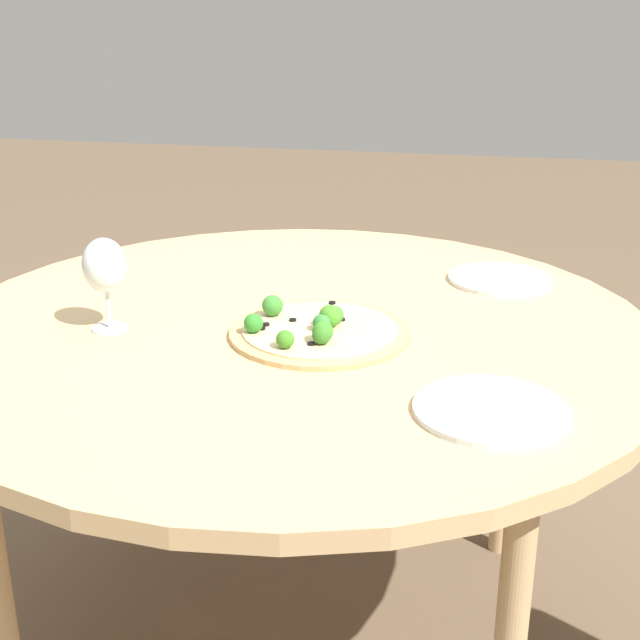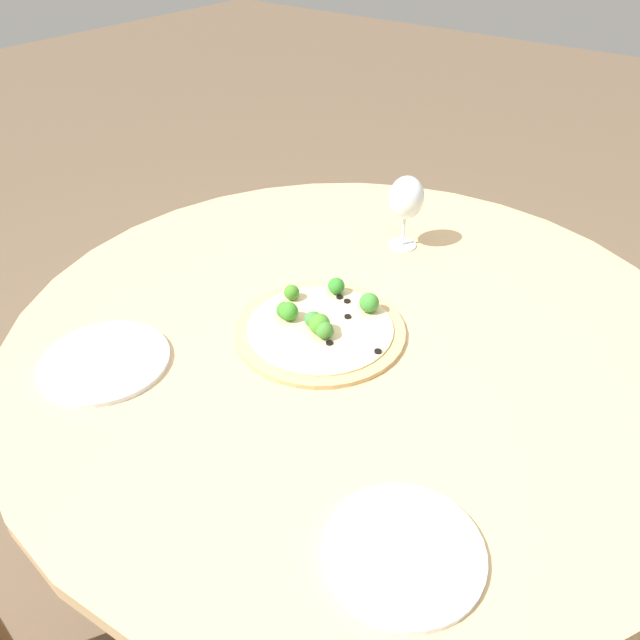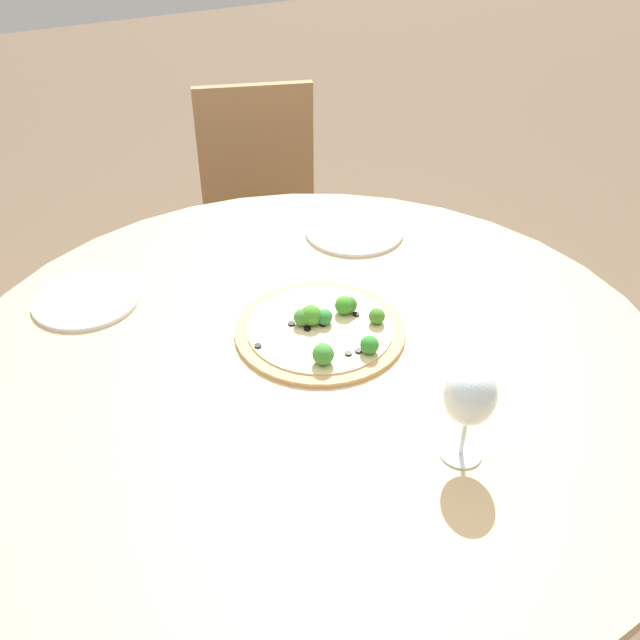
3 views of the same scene
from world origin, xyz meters
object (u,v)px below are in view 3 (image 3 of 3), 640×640
(plate_near, at_px, (86,300))
(plate_far, at_px, (354,231))
(wine_glass, at_px, (470,397))
(pizza, at_px, (323,328))
(chair, at_px, (262,223))

(plate_near, height_order, plate_far, same)
(wine_glass, distance_m, plate_far, 0.76)
(pizza, bearing_deg, wine_glass, 96.61)
(chair, bearing_deg, plate_near, -119.03)
(pizza, relative_size, wine_glass, 1.90)
(plate_near, distance_m, plate_far, 0.65)
(pizza, height_order, wine_glass, wine_glass)
(chair, relative_size, plate_near, 4.05)
(pizza, distance_m, plate_near, 0.52)
(plate_near, bearing_deg, chair, -137.02)
(pizza, height_order, plate_near, pizza)
(chair, bearing_deg, pizza, -88.12)
(chair, xyz_separation_m, pizza, (0.28, 0.96, 0.29))
(chair, height_order, pizza, chair)
(chair, relative_size, pizza, 2.66)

